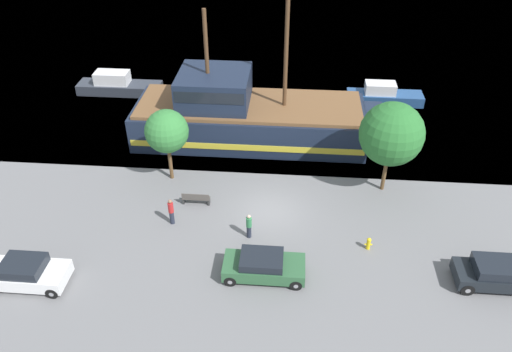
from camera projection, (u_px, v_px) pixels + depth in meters
name	position (u px, v px, depth m)	size (l,w,h in m)	color
ground_plane	(270.00, 212.00, 30.47)	(160.00, 160.00, 0.00)	slate
water_surface	(289.00, 3.00, 66.31)	(80.00, 80.00, 0.00)	#33566B
pirate_ship	(246.00, 116.00, 36.67)	(18.08, 5.93, 10.77)	#192338
moored_boat_dockside	(384.00, 95.00, 42.10)	(6.29, 1.82, 1.76)	navy
moored_boat_outer	(118.00, 85.00, 43.63)	(7.24, 1.97, 1.92)	#2D333D
parked_car_curb_front	(495.00, 274.00, 25.25)	(4.05, 1.88, 1.48)	black
parked_car_curb_mid	(27.00, 273.00, 25.31)	(4.01, 1.93, 1.47)	white
parked_car_curb_rear	(264.00, 266.00, 25.77)	(4.23, 1.90, 1.37)	#2D5B38
fire_hydrant	(369.00, 243.00, 27.58)	(0.42, 0.25, 0.76)	yellow
bench_promenade_east	(196.00, 198.00, 30.83)	(1.71, 0.45, 0.85)	#4C4742
pedestrian_walking_near	(249.00, 226.00, 28.15)	(0.32, 0.32, 1.60)	#232838
pedestrian_walking_far	(171.00, 211.00, 29.10)	(0.32, 0.32, 1.73)	#232838
tree_row_east	(167.00, 131.00, 31.35)	(2.78, 2.78, 4.98)	brown
tree_row_mideast	(392.00, 134.00, 30.02)	(3.93, 3.93, 6.08)	brown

